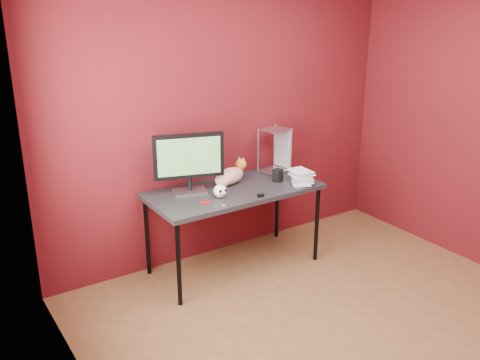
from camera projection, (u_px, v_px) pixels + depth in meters
room at (370, 143)px, 3.36m from camera, size 3.52×3.52×2.61m
desk at (234, 194)px, 4.62m from camera, size 1.50×0.70×0.75m
monitor at (189, 160)px, 4.42m from camera, size 0.57×0.26×0.51m
cat at (230, 176)px, 4.69m from camera, size 0.42×0.28×0.22m
skull_mug at (220, 191)px, 4.38m from camera, size 0.11×0.11×0.11m
speaker at (278, 176)px, 4.77m from camera, size 0.10×0.10×0.11m
book_stack at (295, 113)px, 4.52m from camera, size 0.24×0.26×1.26m
wire_rack at (275, 150)px, 4.97m from camera, size 0.28×0.25×0.42m
pocket_knife at (205, 202)px, 4.27m from camera, size 0.09×0.05×0.02m
black_gadget at (261, 195)px, 4.41m from camera, size 0.06×0.04×0.03m
washer at (225, 205)px, 4.23m from camera, size 0.05×0.05×0.00m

